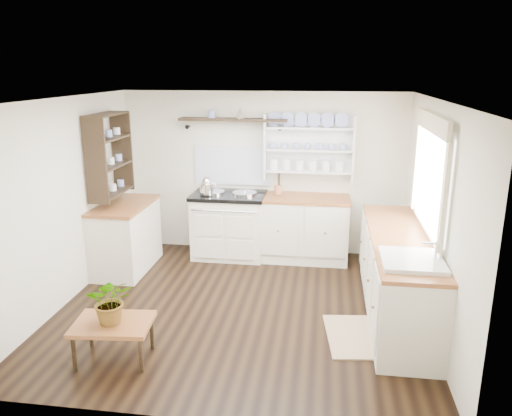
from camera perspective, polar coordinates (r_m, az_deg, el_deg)
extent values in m
cube|color=black|center=(5.75, -1.74, -11.24)|extent=(4.00, 3.80, 0.01)
cube|color=silver|center=(7.15, 0.80, 3.98)|extent=(4.00, 0.02, 2.30)
cube|color=silver|center=(5.36, 19.71, -0.97)|extent=(0.02, 3.80, 2.30)
cube|color=silver|center=(6.00, -21.02, 0.61)|extent=(0.02, 3.80, 2.30)
cube|color=white|center=(5.13, -1.95, 12.30)|extent=(4.00, 3.80, 0.01)
cube|color=white|center=(5.41, 19.34, 3.05)|extent=(0.04, 1.40, 1.00)
cube|color=white|center=(5.41, 19.13, 3.06)|extent=(0.02, 1.50, 1.10)
cube|color=beige|center=(5.32, 19.48, 9.17)|extent=(0.04, 1.55, 0.18)
cube|color=white|center=(7.09, -3.10, -2.14)|extent=(0.98, 0.64, 0.87)
cube|color=black|center=(6.96, -3.15, 1.44)|extent=(1.02, 0.68, 0.05)
cylinder|color=silver|center=(7.00, -4.97, 1.82)|extent=(0.33, 0.33, 0.03)
cylinder|color=silver|center=(6.91, -1.32, 1.70)|extent=(0.33, 0.33, 0.03)
cylinder|color=silver|center=(6.65, -3.74, -0.34)|extent=(0.89, 0.02, 0.02)
cube|color=#F0E6CF|center=(6.99, 5.34, -2.38)|extent=(1.25, 0.60, 0.88)
cube|color=brown|center=(6.87, 5.43, 1.11)|extent=(1.27, 0.63, 0.04)
cube|color=#F0E6CF|center=(5.64, 15.84, -7.50)|extent=(0.60, 2.40, 0.88)
cube|color=brown|center=(5.48, 16.18, -3.26)|extent=(0.62, 2.43, 0.04)
cube|color=white|center=(4.82, 17.27, -7.04)|extent=(0.55, 0.60, 0.28)
cylinder|color=silver|center=(4.78, 19.84, -4.87)|extent=(0.02, 0.02, 0.22)
cube|color=#F0E6CF|center=(6.84, -14.64, -3.27)|extent=(0.60, 1.10, 0.88)
cube|color=brown|center=(6.71, -14.90, 0.29)|extent=(0.62, 1.13, 0.04)
cube|color=white|center=(7.01, 6.10, 6.98)|extent=(1.20, 0.03, 0.90)
cube|color=white|center=(6.92, 6.07, 6.87)|extent=(1.20, 0.22, 0.02)
cylinder|color=navy|center=(6.89, 6.14, 9.10)|extent=(0.20, 0.02, 0.20)
cube|color=black|center=(6.97, -2.63, 10.07)|extent=(1.50, 0.24, 0.04)
cone|color=black|center=(7.20, -7.68, 9.25)|extent=(0.06, 0.20, 0.06)
cone|color=black|center=(6.96, 2.82, 9.15)|extent=(0.06, 0.20, 0.06)
cube|color=black|center=(6.63, -16.43, 5.92)|extent=(0.28, 0.80, 1.05)
cylinder|color=#A7643D|center=(6.95, 2.54, 2.11)|extent=(0.11, 0.11, 0.12)
cube|color=brown|center=(4.84, -16.05, -12.62)|extent=(0.74, 0.56, 0.04)
cylinder|color=black|center=(4.87, -20.09, -15.36)|extent=(0.04, 0.04, 0.34)
cylinder|color=black|center=(5.19, -18.41, -13.17)|extent=(0.04, 0.04, 0.34)
cylinder|color=black|center=(4.68, -13.04, -16.08)|extent=(0.04, 0.04, 0.34)
cylinder|color=black|center=(5.01, -11.82, -13.72)|extent=(0.04, 0.04, 0.34)
imported|color=#3F7233|center=(4.73, -16.27, -10.08)|extent=(0.49, 0.46, 0.44)
cube|color=olive|center=(5.27, 11.22, -14.16)|extent=(0.65, 0.91, 0.02)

